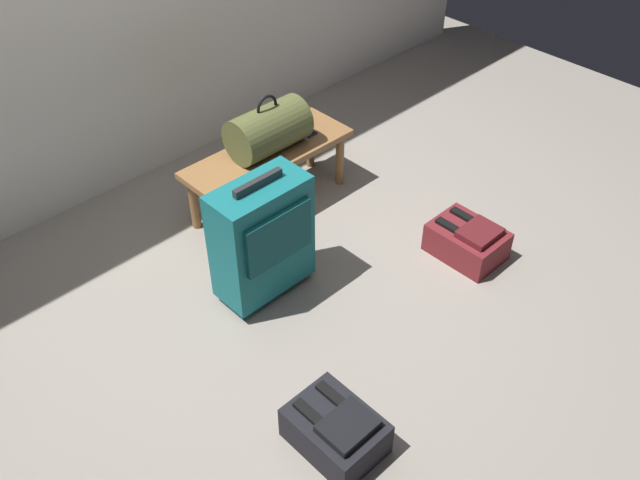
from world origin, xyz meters
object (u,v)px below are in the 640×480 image
object	(u,v)px
backpack_dark	(336,430)
bench	(269,159)
backpack_maroon	(467,241)
duffel_bag_olive	(268,129)
cell_phone	(305,131)
suitcase_upright_teal	(262,237)

from	to	relation	value
backpack_dark	bench	bearing A→B (deg)	58.43
backpack_maroon	backpack_dark	xyz separation A→B (m)	(-1.33, -0.34, 0.00)
backpack_dark	duffel_bag_olive	bearing A→B (deg)	58.14
cell_phone	backpack_maroon	bearing A→B (deg)	-80.43
duffel_bag_olive	backpack_maroon	world-z (taller)	duffel_bag_olive
duffel_bag_olive	suitcase_upright_teal	size ratio (longest dim) A/B	0.64
duffel_bag_olive	cell_phone	size ratio (longest dim) A/B	3.06
bench	cell_phone	distance (m)	0.29
suitcase_upright_teal	backpack_maroon	size ratio (longest dim) A/B	1.81
bench	backpack_dark	xyz separation A→B (m)	(-0.87, -1.41, -0.22)
suitcase_upright_teal	backpack_dark	world-z (taller)	suitcase_upright_teal
bench	backpack_dark	world-z (taller)	bench
backpack_dark	cell_phone	bearing A→B (deg)	50.91
duffel_bag_olive	suitcase_upright_teal	distance (m)	0.74
backpack_maroon	backpack_dark	bearing A→B (deg)	-165.55
suitcase_upright_teal	cell_phone	bearing A→B (deg)	34.64
duffel_bag_olive	backpack_dark	bearing A→B (deg)	-121.86
duffel_bag_olive	cell_phone	bearing A→B (deg)	1.26
suitcase_upright_teal	bench	bearing A→B (deg)	47.16
duffel_bag_olive	backpack_maroon	size ratio (longest dim) A/B	1.16
bench	backpack_maroon	xyz separation A→B (m)	(0.46, -1.07, -0.22)
duffel_bag_olive	backpack_dark	xyz separation A→B (m)	(-0.88, -1.41, -0.41)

